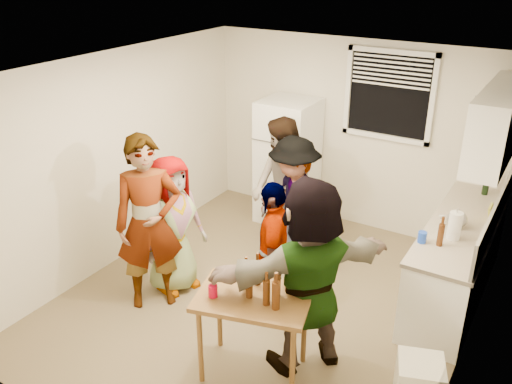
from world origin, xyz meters
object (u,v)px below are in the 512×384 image
Objects in this scene: refrigerator at (288,162)px; guest_grey at (177,285)px; red_cup at (213,296)px; guest_stripe at (156,300)px; serving_table at (254,370)px; wine_bottle at (484,194)px; beer_bottle_counter at (439,245)px; guest_back_left at (281,254)px; guest_black at (272,312)px; guest_back_right at (292,263)px; kettle at (456,227)px; blue_cup at (421,242)px; beer_bottle_table at (276,308)px; guest_orange at (305,360)px.

refrigerator is 1.09× the size of guest_grey.
guest_stripe is (-1.18, 0.54, -0.81)m from red_cup.
serving_table is 1.52m from guest_stripe.
beer_bottle_counter is (-0.15, -1.46, -0.00)m from wine_bottle.
guest_black is (0.50, -1.09, 0.00)m from guest_back_left.
guest_back_right is at bearing 97.76° from red_cup.
guest_back_right reaches higher than guest_grey.
guest_stripe reaches higher than guest_black.
serving_table is (-1.21, -2.00, -0.90)m from kettle.
wine_bottle is 0.16× the size of guest_back_left.
beer_bottle_counter is at bearing 24.69° from guest_back_left.
guest_back_right is at bearing 170.61° from beer_bottle_counter.
blue_cup is at bearing -31.68° from refrigerator.
guest_stripe is at bearing 155.26° from red_cup.
refrigerator reaches higher than beer_bottle_table.
beer_bottle_table is 0.16× the size of guest_back_right.
red_cup reaches higher than guest_grey.
wine_bottle is at bearing 63.40° from guest_back_left.
wine_bottle is at bearing -2.06° from guest_stripe.
kettle is 3.09m from guest_grey.
beer_bottle_table reaches higher than guest_back_left.
guest_back_right is (-1.87, -1.18, -0.90)m from wine_bottle.
kettle is at bearing -47.59° from guest_grey.
guest_back_left is at bearing 112.06° from serving_table.
guest_grey is at bearing 142.88° from red_cup.
guest_orange is at bearing -84.19° from guest_grey.
beer_bottle_counter is at bearing 52.71° from serving_table.
refrigerator is at bearing 106.62° from red_cup.
serving_table is 3.77× the size of beer_bottle_table.
wine_bottle is 2.52× the size of blue_cup.
wine_bottle is 3.38m from serving_table.
blue_cup is 0.07× the size of guest_grey.
beer_bottle_table reaches higher than guest_orange.
guest_orange is (0.09, 0.42, -0.81)m from beer_bottle_table.
guest_black is (0.91, -2.01, -0.85)m from refrigerator.
kettle reaches higher than guest_orange.
guest_stripe is at bearing -96.44° from refrigerator.
blue_cup is (-0.21, -0.50, 0.00)m from kettle.
serving_table is at bearing -31.51° from guest_back_left.
wine_bottle reaches higher than serving_table.
guest_stripe is (-2.63, -1.16, -0.90)m from beer_bottle_counter.
guest_back_right reaches higher than guest_stripe.
beer_bottle_table reaches higher than red_cup.
guest_grey is 0.85× the size of guest_orange.
red_cup is 0.06× the size of guest_orange.
beer_bottle_table reaches higher than serving_table.
guest_stripe is at bearing -93.69° from guest_black.
beer_bottle_counter is 0.12× the size of guest_stripe.
wine_bottle is 3.55m from red_cup.
beer_bottle_counter is 1.68m from guest_orange.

